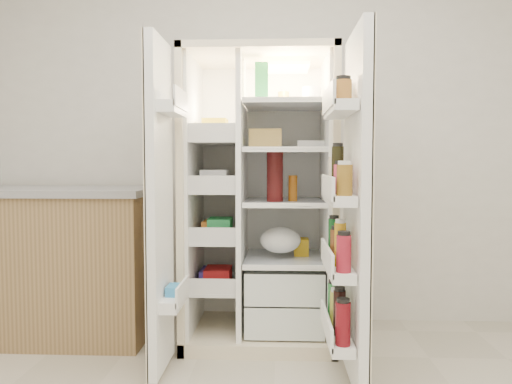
{
  "coord_description": "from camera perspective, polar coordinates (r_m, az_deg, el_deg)",
  "views": [
    {
      "loc": [
        0.01,
        -1.44,
        1.12
      ],
      "look_at": [
        -0.11,
        1.25,
        0.96
      ],
      "focal_mm": 34.0,
      "sensor_mm": 36.0,
      "label": 1
    }
  ],
  "objects": [
    {
      "name": "kitchen_counter",
      "position": [
        3.44,
        -22.87,
        -7.54
      ],
      "size": [
        1.33,
        0.71,
        0.96
      ],
      "color": "#96764B",
      "rests_on": "floor"
    },
    {
      "name": "freezer_door",
      "position": [
        2.57,
        -11.19,
        -1.78
      ],
      "size": [
        0.15,
        0.4,
        1.72
      ],
      "color": "white",
      "rests_on": "floor"
    },
    {
      "name": "refrigerator",
      "position": [
        3.12,
        0.78,
        -3.53
      ],
      "size": [
        0.92,
        0.7,
        1.8
      ],
      "color": "beige",
      "rests_on": "floor"
    },
    {
      "name": "fridge_door",
      "position": [
        2.44,
        11.26,
        -2.47
      ],
      "size": [
        0.17,
        0.58,
        1.72
      ],
      "color": "white",
      "rests_on": "floor"
    },
    {
      "name": "wall_back",
      "position": [
        3.45,
        2.35,
        7.22
      ],
      "size": [
        4.0,
        0.02,
        2.7
      ],
      "primitive_type": "cube",
      "color": "silver",
      "rests_on": "floor"
    }
  ]
}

